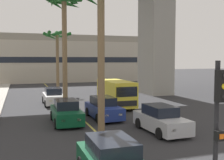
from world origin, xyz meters
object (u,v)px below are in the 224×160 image
traffic_light_median_near (218,122)px  palm_tree_near_median (57,43)px  car_queue_fourth (66,113)px  car_queue_fifth (53,97)px  car_queue_front (103,109)px  car_queue_second (161,120)px  delivery_van (116,93)px  palm_tree_far_median (101,14)px  palm_tree_mid_median (64,18)px

traffic_light_median_near → palm_tree_near_median: (0.15, 30.17, 3.60)m
car_queue_fourth → car_queue_fifth: 8.26m
traffic_light_median_near → palm_tree_near_median: bearing=89.7°
car_queue_fourth → palm_tree_near_median: size_ratio=0.53×
car_queue_front → palm_tree_near_median: (-1.02, 16.70, 5.59)m
car_queue_second → delivery_van: bearing=87.9°
palm_tree_near_median → palm_tree_far_median: size_ratio=0.94×
palm_tree_near_median → car_queue_second: bearing=-81.7°
car_queue_front → traffic_light_median_near: bearing=-95.0°
traffic_light_median_near → palm_tree_near_median: size_ratio=0.54×
car_queue_fourth → palm_tree_mid_median: 7.64m
car_queue_second → car_queue_fifth: size_ratio=1.01×
car_queue_second → palm_tree_mid_median: (-4.35, 7.64, 6.69)m
palm_tree_mid_median → palm_tree_far_median: bearing=-84.1°
car_queue_second → palm_tree_near_median: bearing=98.3°
palm_tree_near_median → palm_tree_far_median: palm_tree_far_median is taller
palm_tree_far_median → car_queue_fifth: bearing=95.5°
car_queue_fifth → palm_tree_near_median: palm_tree_near_median is taller
car_queue_second → palm_tree_near_median: palm_tree_near_median is taller
traffic_light_median_near → palm_tree_far_median: bearing=92.1°
car_queue_fourth → traffic_light_median_near: traffic_light_median_near is taller
palm_tree_mid_median → palm_tree_far_median: palm_tree_mid_median is taller
car_queue_front → car_queue_fifth: 8.04m
delivery_van → palm_tree_mid_median: (-4.67, -1.14, 6.13)m
car_queue_second → palm_tree_near_median: (-3.11, 21.37, 5.59)m
delivery_van → traffic_light_median_near: 18.00m
car_queue_fifth → traffic_light_median_near: traffic_light_median_near is taller
delivery_van → palm_tree_mid_median: 7.79m
car_queue_fourth → palm_tree_near_median: bearing=84.2°
car_queue_front → car_queue_fifth: same height
car_queue_fourth → car_queue_fifth: (0.11, 8.26, 0.00)m
delivery_van → palm_tree_near_median: (-3.42, 12.58, 5.03)m
car_queue_fifth → palm_tree_near_median: size_ratio=0.53×
car_queue_fourth → palm_tree_near_median: 18.33m
traffic_light_median_near → palm_tree_far_median: palm_tree_far_median is taller
traffic_light_median_near → palm_tree_far_median: (-0.33, 8.96, 3.93)m
car_queue_front → traffic_light_median_near: size_ratio=0.99×
car_queue_front → delivery_van: delivery_van is taller
car_queue_fifth → traffic_light_median_near: size_ratio=0.98×
traffic_light_median_near → palm_tree_mid_median: palm_tree_mid_median is taller
palm_tree_mid_median → palm_tree_far_median: size_ratio=1.11×
palm_tree_near_median → car_queue_front: bearing=-86.5°
car_queue_second → palm_tree_far_median: palm_tree_far_median is taller
traffic_light_median_near → palm_tree_near_median: palm_tree_near_median is taller
car_queue_fourth → palm_tree_far_median: size_ratio=0.50×
car_queue_fifth → palm_tree_mid_median: 8.14m
delivery_van → palm_tree_near_median: bearing=105.2°
delivery_van → car_queue_second: bearing=-92.1°
car_queue_fifth → traffic_light_median_near: bearing=-85.9°
delivery_van → car_queue_fourth: bearing=-137.3°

